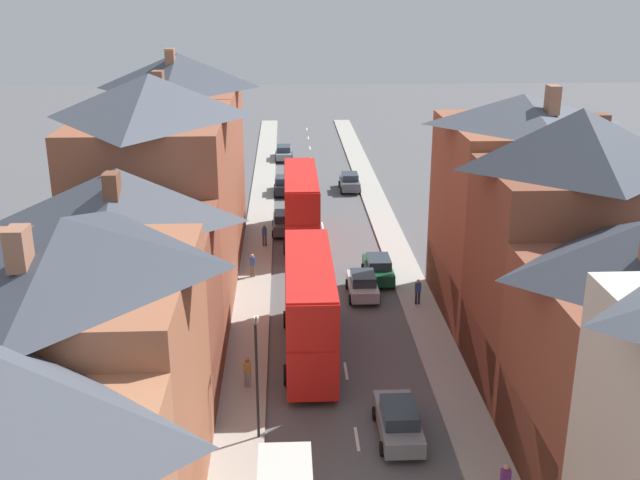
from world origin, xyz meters
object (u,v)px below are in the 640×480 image
at_px(car_mid_white, 399,420).
at_px(car_far_grey, 363,284).
at_px(double_decker_bus_lead, 309,306).
at_px(pedestrian_far_right, 265,234).
at_px(pedestrian_mid_left, 247,371).
at_px(street_lamp, 257,372).
at_px(pedestrian_far_left, 252,264).
at_px(double_decker_bus_mid_street, 301,205).
at_px(car_near_blue, 378,268).
at_px(pedestrian_mid_right, 418,290).
at_px(car_mid_black, 284,152).
at_px(car_parked_left_a, 284,185).
at_px(car_parked_right_a, 284,222).
at_px(car_parked_left_b, 350,182).

height_order(car_mid_white, car_far_grey, car_mid_white).
bearing_deg(double_decker_bus_lead, pedestrian_far_right, 99.16).
bearing_deg(pedestrian_mid_left, street_lamp, -80.85).
bearing_deg(pedestrian_far_left, car_mid_white, -69.44).
bearing_deg(car_mid_white, pedestrian_far_right, 104.36).
bearing_deg(double_decker_bus_mid_street, double_decker_bus_lead, -90.00).
height_order(car_near_blue, street_lamp, street_lamp).
relative_size(car_mid_white, car_far_grey, 1.08).
xyz_separation_m(car_near_blue, pedestrian_mid_right, (1.89, -4.36, 0.21)).
bearing_deg(car_mid_black, double_decker_bus_mid_street, -87.33).
distance_m(car_parked_left_a, street_lamp, 39.50).
bearing_deg(car_parked_left_a, car_far_grey, -78.56).
relative_size(double_decker_bus_mid_street, car_far_grey, 2.66).
bearing_deg(double_decker_bus_mid_street, pedestrian_mid_right, -61.46).
distance_m(double_decker_bus_mid_street, pedestrian_mid_right, 14.34).
bearing_deg(car_far_grey, pedestrian_far_right, 124.00).
height_order(car_mid_black, pedestrian_mid_left, pedestrian_mid_left).
bearing_deg(double_decker_bus_mid_street, street_lamp, -95.36).
relative_size(double_decker_bus_lead, car_parked_right_a, 2.59).
bearing_deg(car_parked_left_a, car_mid_white, -82.95).
xyz_separation_m(car_parked_left_a, car_far_grey, (4.90, -24.21, -0.05)).
relative_size(car_parked_left_b, pedestrian_far_left, 2.49).
distance_m(double_decker_bus_lead, car_near_blue, 11.59).
height_order(car_near_blue, car_parked_left_b, car_parked_left_b).
bearing_deg(pedestrian_far_right, car_near_blue, -41.40).
relative_size(double_decker_bus_lead, car_mid_white, 2.47).
bearing_deg(pedestrian_mid_left, pedestrian_mid_right, 43.56).
xyz_separation_m(pedestrian_mid_left, pedestrian_mid_right, (9.90, 9.42, 0.00)).
bearing_deg(pedestrian_mid_right, car_far_grey, 152.22).
bearing_deg(street_lamp, pedestrian_far_left, 93.00).
bearing_deg(car_mid_black, car_parked_right_a, -90.00).
relative_size(pedestrian_mid_left, pedestrian_far_left, 1.00).
bearing_deg(car_mid_white, car_parked_right_a, 99.84).
xyz_separation_m(car_parked_right_a, pedestrian_far_right, (-1.46, -3.40, 0.18)).
bearing_deg(car_parked_left_b, pedestrian_far_left, -110.87).
distance_m(car_far_grey, pedestrian_far_right, 11.38).
distance_m(car_far_grey, pedestrian_mid_left, 12.97).
distance_m(double_decker_bus_lead, car_far_grey, 8.68).
bearing_deg(car_mid_black, car_parked_left_a, -90.00).
distance_m(double_decker_bus_lead, pedestrian_far_right, 17.37).
distance_m(double_decker_bus_mid_street, car_parked_right_a, 3.09).
bearing_deg(car_parked_left_a, pedestrian_far_right, -95.64).
height_order(double_decker_bus_lead, car_parked_right_a, double_decker_bus_lead).
relative_size(car_mid_white, pedestrian_mid_left, 2.71).
bearing_deg(car_parked_left_a, street_lamp, -91.67).
bearing_deg(double_decker_bus_lead, car_mid_black, 91.60).
relative_size(pedestrian_far_left, street_lamp, 0.29).
bearing_deg(car_near_blue, car_mid_white, -94.11).
relative_size(car_parked_right_a, pedestrian_mid_left, 2.59).
distance_m(double_decker_bus_mid_street, pedestrian_far_right, 3.56).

